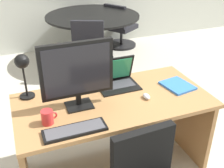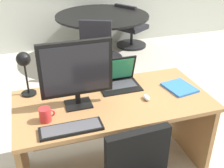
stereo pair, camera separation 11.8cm
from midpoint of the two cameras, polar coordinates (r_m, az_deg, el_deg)
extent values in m
plane|color=#B7B2A3|center=(3.82, -8.84, -1.50)|extent=(12.00, 12.00, 0.00)
cube|color=#9E7042|center=(2.21, -1.18, -3.56)|extent=(1.54, 0.76, 0.03)
cube|color=#9E7042|center=(2.34, -19.18, -14.53)|extent=(0.04, 0.67, 0.70)
cube|color=#9E7042|center=(2.72, 14.03, -6.96)|extent=(0.04, 0.67, 0.70)
cube|color=#9E7042|center=(2.62, -3.26, -6.61)|extent=(1.36, 0.02, 0.49)
cube|color=black|center=(2.14, -8.31, -4.37)|extent=(0.20, 0.16, 0.01)
cube|color=black|center=(2.12, -8.47, -3.10)|extent=(0.04, 0.02, 0.09)
cube|color=black|center=(2.00, -8.91, 2.91)|extent=(0.54, 0.04, 0.41)
cube|color=black|center=(1.98, -8.77, 2.67)|extent=(0.48, 0.00, 0.36)
cube|color=black|center=(2.38, -0.14, -0.46)|extent=(0.34, 0.26, 0.01)
cube|color=#38383D|center=(2.39, -0.31, -0.13)|extent=(0.29, 0.14, 0.00)
cube|color=black|center=(2.40, -0.96, 3.09)|extent=(0.34, 0.08, 0.24)
cube|color=#2D9966|center=(2.40, -0.88, 2.97)|extent=(0.30, 0.06, 0.20)
cube|color=black|center=(1.89, -9.41, -9.37)|extent=(0.43, 0.14, 0.02)
cube|color=#47474C|center=(1.88, -9.43, -9.10)|extent=(0.39, 0.12, 0.00)
ellipsoid|color=silver|center=(2.22, 5.56, -2.57)|extent=(0.05, 0.08, 0.04)
cylinder|color=black|center=(2.35, -18.33, -2.36)|extent=(0.12, 0.12, 0.01)
cylinder|color=black|center=(2.29, -18.86, 0.70)|extent=(0.02, 0.02, 0.27)
sphere|color=black|center=(2.19, -19.50, 4.39)|extent=(0.11, 0.11, 0.11)
cube|color=blue|center=(2.44, 11.88, -0.28)|extent=(0.26, 0.29, 0.02)
cylinder|color=red|center=(1.98, -14.81, -6.63)|extent=(0.08, 0.08, 0.10)
torus|color=red|center=(1.98, -13.65, -6.29)|extent=(0.06, 0.01, 0.06)
cube|color=black|center=(1.87, 4.43, -14.31)|extent=(0.44, 0.08, 0.40)
cylinder|color=black|center=(4.76, -4.44, 5.23)|extent=(0.67, 0.67, 0.04)
cylinder|color=black|center=(4.62, -4.61, 9.41)|extent=(0.08, 0.08, 0.69)
cylinder|color=black|center=(4.52, -4.79, 13.75)|extent=(1.48, 1.48, 0.03)
cylinder|color=black|center=(5.37, 1.25, 8.08)|extent=(0.56, 0.56, 0.04)
cylinder|color=black|center=(5.31, 1.27, 9.74)|extent=(0.05, 0.05, 0.29)
cube|color=black|center=(5.26, 1.29, 11.65)|extent=(0.64, 0.64, 0.08)
cube|color=black|center=(5.02, -0.13, 13.67)|extent=(0.29, 0.40, 0.39)
cylinder|color=black|center=(3.91, -5.82, -0.27)|extent=(0.56, 0.56, 0.04)
cylinder|color=black|center=(3.82, -5.96, 2.30)|extent=(0.05, 0.05, 0.35)
cube|color=black|center=(3.73, -6.13, 5.26)|extent=(0.60, 0.60, 0.08)
cube|color=black|center=(3.84, -5.90, 9.88)|extent=(0.43, 0.23, 0.41)
camera|label=1|loc=(0.06, -91.56, -0.84)|focal=44.61mm
camera|label=2|loc=(0.06, 88.44, 0.84)|focal=44.61mm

